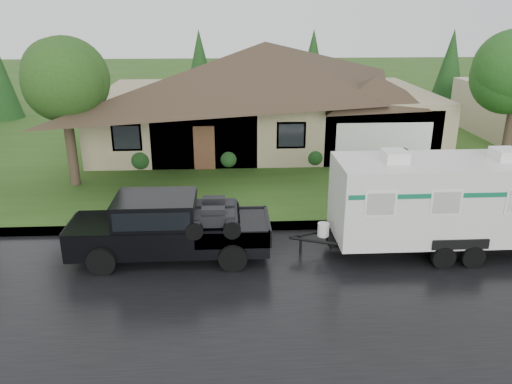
# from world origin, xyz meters

# --- Properties ---
(ground) EXTENTS (140.00, 140.00, 0.00)m
(ground) POSITION_xyz_m (0.00, 0.00, 0.00)
(ground) COLOR #2B4D18
(ground) RESTS_ON ground
(road) EXTENTS (140.00, 8.00, 0.01)m
(road) POSITION_xyz_m (0.00, -2.00, 0.01)
(road) COLOR black
(road) RESTS_ON ground
(curb) EXTENTS (140.00, 0.50, 0.15)m
(curb) POSITION_xyz_m (0.00, 2.25, 0.07)
(curb) COLOR gray
(curb) RESTS_ON ground
(lawn) EXTENTS (140.00, 26.00, 0.15)m
(lawn) POSITION_xyz_m (0.00, 15.00, 0.07)
(lawn) COLOR #2B4D18
(lawn) RESTS_ON ground
(house_main) EXTENTS (19.44, 10.80, 6.90)m
(house_main) POSITION_xyz_m (2.29, 13.84, 3.59)
(house_main) COLOR tan
(house_main) RESTS_ON lawn
(tree_left_green) EXTENTS (3.89, 3.89, 6.43)m
(tree_left_green) POSITION_xyz_m (-6.82, 7.07, 4.61)
(tree_left_green) COLOR #382B1E
(tree_left_green) RESTS_ON lawn
(shrub_row) EXTENTS (13.60, 1.00, 1.00)m
(shrub_row) POSITION_xyz_m (2.00, 9.30, 0.65)
(shrub_row) COLOR #143814
(shrub_row) RESTS_ON lawn
(pickup_truck) EXTENTS (6.07, 2.31, 2.02)m
(pickup_truck) POSITION_xyz_m (-2.06, 0.23, 1.08)
(pickup_truck) COLOR black
(pickup_truck) RESTS_ON ground
(travel_trailer) EXTENTS (7.48, 2.63, 3.36)m
(travel_trailer) POSITION_xyz_m (6.75, 0.23, 1.78)
(travel_trailer) COLOR silver
(travel_trailer) RESTS_ON ground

